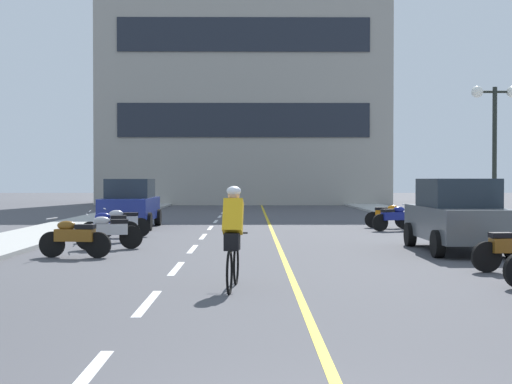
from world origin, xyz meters
The scene contains 27 objects.
ground_plane centered at (0.00, 21.00, 0.00)m, with size 140.00×140.00×0.00m, color #47474C.
curb_left centered at (-7.20, 24.00, 0.06)m, with size 2.40×72.00×0.12m, color #A8A8A3.
curb_right centered at (7.20, 24.00, 0.06)m, with size 2.40×72.00×0.12m, color #A8A8A3.
lane_dash_0 centered at (-2.00, 2.00, 0.00)m, with size 0.14×2.20×0.01m, color silver.
lane_dash_1 centered at (-2.00, 6.00, 0.00)m, with size 0.14×2.20×0.01m, color silver.
lane_dash_2 centered at (-2.00, 10.00, 0.00)m, with size 0.14×2.20×0.01m, color silver.
lane_dash_3 centered at (-2.00, 14.00, 0.00)m, with size 0.14×2.20×0.01m, color silver.
lane_dash_4 centered at (-2.00, 18.00, 0.00)m, with size 0.14×2.20×0.01m, color silver.
lane_dash_5 centered at (-2.00, 22.00, 0.00)m, with size 0.14×2.20×0.01m, color silver.
lane_dash_6 centered at (-2.00, 26.00, 0.00)m, with size 0.14×2.20×0.01m, color silver.
lane_dash_7 centered at (-2.00, 30.00, 0.00)m, with size 0.14×2.20×0.01m, color silver.
lane_dash_8 centered at (-2.00, 34.00, 0.00)m, with size 0.14×2.20×0.01m, color silver.
lane_dash_9 centered at (-2.00, 38.00, 0.00)m, with size 0.14×2.20×0.01m, color silver.
lane_dash_10 centered at (-2.00, 42.00, 0.00)m, with size 0.14×2.20×0.01m, color silver.
lane_dash_11 centered at (-2.00, 46.00, 0.00)m, with size 0.14×2.20×0.01m, color silver.
centre_line_yellow centered at (0.25, 24.00, 0.00)m, with size 0.12×66.00×0.01m, color gold.
office_building centered at (-0.99, 49.88, 9.87)m, with size 20.86×9.88×19.74m.
street_lamp_mid centered at (7.09, 17.70, 3.52)m, with size 1.46×0.36×4.58m.
parked_car_near centered at (4.65, 13.32, 0.92)m, with size 1.93×4.20×1.82m.
parked_car_mid centered at (-4.96, 21.97, 0.92)m, with size 1.96×4.22×1.82m.
motorcycle_4 centered at (-4.55, 11.98, 0.47)m, with size 1.70×0.60×0.92m.
motorcycle_5 centered at (-4.14, 13.92, 0.47)m, with size 1.66×0.74×0.92m.
motorcycle_6 centered at (-4.55, 15.99, 0.47)m, with size 1.69×0.60×0.92m.
motorcycle_7 centered at (-4.48, 17.70, 0.47)m, with size 1.66×0.74×0.92m.
motorcycle_8 centered at (4.52, 20.41, 0.47)m, with size 1.63×0.81×0.92m.
motorcycle_9 centered at (4.59, 21.82, 0.47)m, with size 1.66×0.72×0.92m.
cyclist_rider centered at (-0.79, 7.33, 0.89)m, with size 0.42×1.77×1.71m.
Camera 1 is at (-0.50, -4.30, 1.80)m, focal length 49.80 mm.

